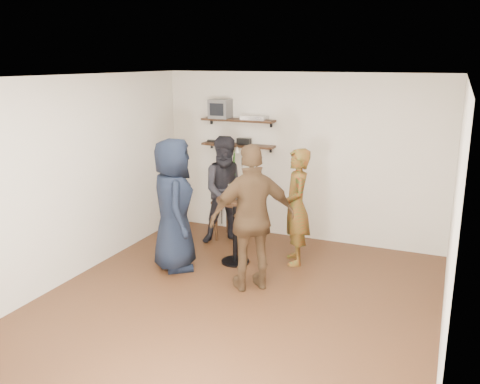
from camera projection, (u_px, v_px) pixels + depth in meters
name	position (u px, v px, depth m)	size (l,w,h in m)	color
room	(236.00, 196.00, 5.67)	(4.58, 5.08, 2.68)	#402714
shelf_upper	(238.00, 120.00, 8.03)	(1.20, 0.25, 0.04)	black
shelf_lower	(238.00, 145.00, 8.13)	(1.20, 0.25, 0.04)	black
crt_monitor	(221.00, 109.00, 8.10)	(0.32, 0.30, 0.30)	#59595B
dvd_deck	(254.00, 118.00, 7.91)	(0.40, 0.24, 0.06)	silver
radio	(244.00, 141.00, 8.07)	(0.22, 0.10, 0.10)	black
power_strip	(216.00, 141.00, 8.32)	(0.30, 0.05, 0.03)	black
side_table	(234.00, 207.00, 8.02)	(0.61, 0.61, 0.63)	black
vase_lilies	(234.00, 182.00, 7.92)	(0.19, 0.19, 0.93)	white
drinks_table	(235.00, 222.00, 7.02)	(0.51, 0.51, 0.94)	black
wine_glass_fl	(230.00, 188.00, 6.89)	(0.07, 0.07, 0.21)	silver
wine_glass_fr	(238.00, 189.00, 6.84)	(0.07, 0.07, 0.21)	silver
wine_glass_bl	(235.00, 187.00, 6.97)	(0.07, 0.07, 0.21)	silver
wine_glass_br	(238.00, 188.00, 6.89)	(0.07, 0.07, 0.21)	silver
person_plaid	(296.00, 207.00, 6.98)	(0.59, 0.39, 1.62)	#A32A12
person_dark	(228.00, 190.00, 7.77)	(0.81, 0.63, 1.67)	black
person_navy	(174.00, 205.00, 6.78)	(0.88, 0.57, 1.79)	black
person_brown	(253.00, 218.00, 6.16)	(1.07, 0.44, 1.82)	#4E3621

